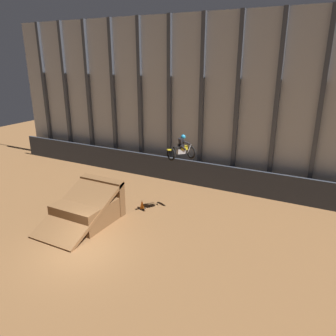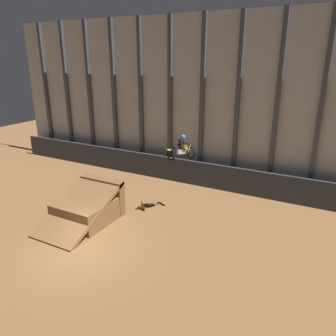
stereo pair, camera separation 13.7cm
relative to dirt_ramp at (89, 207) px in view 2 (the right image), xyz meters
The scene contains 6 objects.
ground_plane 3.54m from the dirt_ramp, 56.75° to the right, with size 60.00×60.00×0.00m, color brown.
arena_back_wall 10.34m from the dirt_ramp, 77.84° to the left, with size 32.00×0.40×11.68m.
lower_barrier 7.98m from the dirt_ramp, 76.24° to the left, with size 31.36×0.20×1.79m.
dirt_ramp is the anchor object (origin of this frame).
rider_bike_solo 6.20m from the dirt_ramp, 35.79° to the left, with size 1.39×1.74×1.51m.
traffic_cone_near_ramp 3.23m from the dirt_ramp, 52.96° to the left, with size 0.36×0.36×0.58m.
Camera 2 is at (10.08, -9.93, 8.88)m, focal length 35.00 mm.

